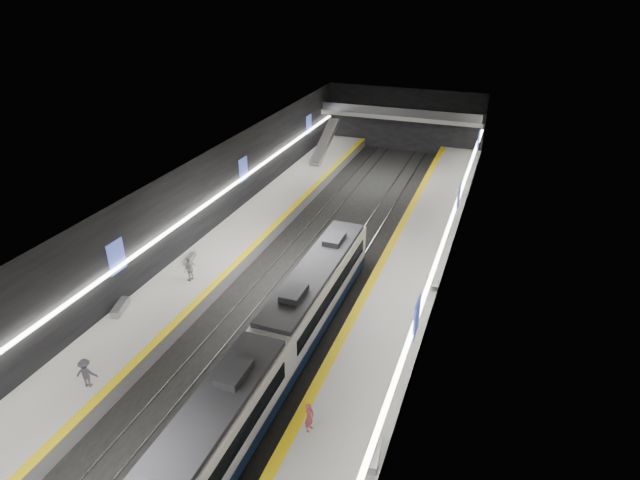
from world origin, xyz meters
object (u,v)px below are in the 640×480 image
at_px(bench_right_far, 432,283).
at_px(passenger_right_a, 309,418).
at_px(bench_left_far, 190,258).
at_px(passenger_left_b, 86,373).
at_px(bench_right_near, 374,454).
at_px(passenger_left_a, 190,269).
at_px(escalator, 325,142).
at_px(bench_left_near, 120,307).
at_px(train, 269,357).

bearing_deg(bench_right_far, passenger_right_a, -123.26).
relative_size(bench_left_far, passenger_left_b, 0.92).
height_order(bench_right_near, passenger_left_a, passenger_left_a).
relative_size(escalator, passenger_right_a, 4.86).
height_order(bench_left_near, bench_right_far, bench_left_near).
distance_m(passenger_left_a, passenger_left_b, 11.52).
relative_size(train, bench_left_near, 14.94).
bearing_deg(passenger_left_b, passenger_left_a, -104.93).
relative_size(escalator, bench_right_near, 3.96).
xyz_separation_m(bench_left_far, bench_right_far, (18.35, 2.85, -0.00)).
relative_size(escalator, bench_left_near, 3.98).
relative_size(passenger_right_a, passenger_left_b, 0.93).
distance_m(bench_left_near, passenger_left_a, 5.53).
height_order(bench_left_far, passenger_left_b, passenger_left_b).
relative_size(escalator, bench_left_far, 4.92).
bearing_deg(bench_right_near, bench_left_near, 156.95).
distance_m(train, bench_right_far, 14.41).
height_order(bench_left_near, passenger_left_a, passenger_left_a).
distance_m(train, bench_left_near, 12.25).
bearing_deg(escalator, bench_left_far, -92.81).
xyz_separation_m(passenger_right_a, passenger_left_a, (-13.24, 10.26, 0.10)).
bearing_deg(train, passenger_left_a, 143.15).
distance_m(escalator, passenger_left_b, 41.57).
xyz_separation_m(escalator, passenger_left_b, (1.11, -41.54, -1.02)).
xyz_separation_m(train, bench_left_near, (-12.00, 2.28, -0.95)).
xyz_separation_m(passenger_left_a, passenger_left_b, (0.77, -11.50, -0.04)).
xyz_separation_m(bench_right_near, passenger_right_a, (-3.42, 0.55, 0.58)).
relative_size(bench_left_far, bench_right_near, 0.80).
distance_m(bench_right_far, passenger_left_a, 17.50).
height_order(train, passenger_left_a, train).
relative_size(escalator, passenger_left_b, 4.52).
distance_m(bench_left_near, bench_right_near, 19.88).
relative_size(escalator, bench_right_far, 4.99).
distance_m(bench_right_near, passenger_left_b, 15.92).
distance_m(bench_right_near, passenger_right_a, 3.51).
distance_m(bench_left_far, bench_right_near, 22.65).
bearing_deg(passenger_left_b, bench_left_far, -98.75).
distance_m(bench_right_near, passenger_left_a, 19.87).
bearing_deg(bench_right_near, passenger_right_a, 164.88).
distance_m(bench_left_near, passenger_right_a, 16.47).
distance_m(train, escalator, 38.61).
relative_size(passenger_left_a, passenger_left_b, 1.05).
bearing_deg(bench_right_far, bench_left_near, -172.49).
relative_size(bench_left_near, passenger_left_a, 1.08).
bearing_deg(bench_right_near, escalator, 106.67).
bearing_deg(bench_right_far, bench_right_near, -110.89).
xyz_separation_m(bench_left_far, passenger_left_b, (2.46, -13.96, 0.69)).
height_order(escalator, passenger_right_a, escalator).
distance_m(bench_right_near, bench_right_far, 16.13).
distance_m(escalator, bench_right_far, 30.06).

